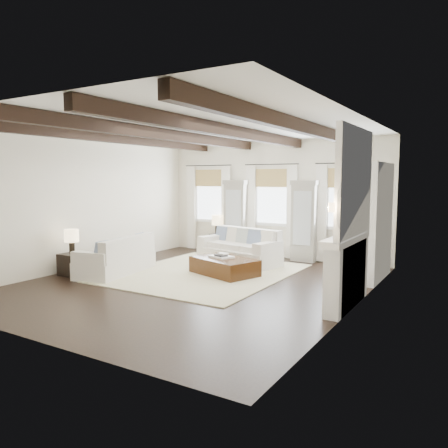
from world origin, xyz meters
The scene contains 15 objects.
ground centered at (0.00, 0.00, 0.00)m, with size 7.50×7.50×0.00m, color black.
room_shell centered at (0.75, 0.90, 1.89)m, with size 6.54×7.54×3.22m.
area_rug centered at (-0.38, 0.92, 0.01)m, with size 3.59×4.26×0.02m, color beige.
sofa_back centered at (-0.21, 2.30, 0.36)m, with size 2.25×1.36×0.90m.
sofa_left centered at (-2.07, -0.12, 0.34)m, with size 1.22×2.12×0.86m.
ottoman centered at (0.09, 1.00, 0.19)m, with size 1.46×0.91×0.38m, color black.
tray centered at (0.00, 1.03, 0.40)m, with size 0.50×0.38×0.04m, color white.
book_lower centered at (0.01, 0.99, 0.44)m, with size 0.26×0.20×0.04m, color #262628.
book_upper centered at (0.04, 1.02, 0.48)m, with size 0.22×0.17×0.03m, color beige.
side_table_front centered at (-2.85, -0.76, 0.24)m, with size 0.49×0.49×0.49m, color black.
lamp_front centered at (-2.85, -0.76, 0.86)m, with size 0.32×0.32×0.55m.
side_table_back centered at (-1.65, 3.49, 0.27)m, with size 0.36×0.36×0.54m, color black.
lamp_back centered at (-1.65, 3.49, 0.92)m, with size 0.33×0.33×0.56m.
candlestick_near centered at (2.90, -0.15, 0.30)m, with size 0.14×0.14×0.71m.
candlestick_far centered at (2.90, 0.16, 0.30)m, with size 0.15×0.15×0.72m.
Camera 1 is at (5.08, -7.28, 2.17)m, focal length 35.00 mm.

